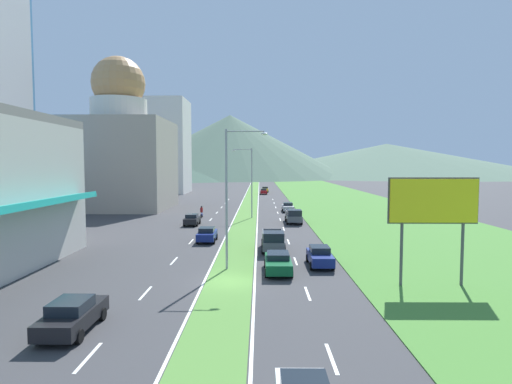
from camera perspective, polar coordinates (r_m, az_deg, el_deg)
ground_plane at (r=29.38m, az=-3.67°, el=-12.19°), size 600.00×600.00×0.00m
grass_median at (r=88.56m, az=-0.83°, el=-1.41°), size 3.20×240.00×0.06m
grass_verge_right at (r=90.45m, az=12.33°, el=-1.39°), size 24.00×240.00×0.06m
lane_dash_left_1 at (r=20.07m, az=-21.96°, el=-20.24°), size 0.16×2.80×0.01m
lane_dash_left_2 at (r=27.83m, az=-14.89°, el=-13.22°), size 0.16×2.80×0.01m
lane_dash_left_3 at (r=36.03m, az=-11.16°, el=-9.23°), size 0.16×2.80×0.01m
lane_dash_left_4 at (r=44.44m, az=-8.87°, el=-6.72°), size 0.16×2.80×0.01m
lane_dash_left_5 at (r=52.95m, az=-7.32°, el=-5.01°), size 0.16×2.80×0.01m
lane_dash_left_6 at (r=61.52m, az=-6.21°, el=-3.76°), size 0.16×2.80×0.01m
lane_dash_left_7 at (r=70.14m, az=-5.37°, el=-2.83°), size 0.16×2.80×0.01m
lane_dash_left_8 at (r=78.78m, az=-4.72°, el=-2.09°), size 0.16×2.80×0.01m
lane_dash_left_9 at (r=87.43m, az=-4.20°, el=-1.51°), size 0.16×2.80×0.01m
lane_dash_left_10 at (r=96.10m, az=-3.77°, el=-1.02°), size 0.16×2.80×0.01m
lane_dash_right_1 at (r=18.98m, az=10.30°, el=-21.49°), size 0.16×2.80×0.01m
lane_dash_right_2 at (r=27.05m, az=7.07°, el=-13.62°), size 0.16×2.80×0.01m
lane_dash_right_3 at (r=35.43m, az=5.45°, el=-9.40°), size 0.16×2.80×0.01m
lane_dash_right_4 at (r=43.95m, az=4.46°, el=-6.80°), size 0.16×2.80×0.01m
lane_dash_right_5 at (r=52.54m, az=3.81°, el=-5.05°), size 0.16×2.80×0.01m
lane_dash_right_6 at (r=61.17m, az=3.34°, el=-3.79°), size 0.16×2.80×0.01m
lane_dash_right_7 at (r=69.83m, az=2.99°, el=-2.84°), size 0.16×2.80×0.01m
lane_dash_right_8 at (r=78.50m, az=2.72°, el=-2.11°), size 0.16×2.80×0.01m
lane_dash_right_9 at (r=87.19m, az=2.50°, el=-1.51°), size 0.16×2.80×0.01m
lane_dash_right_10 at (r=95.88m, az=2.32°, el=-1.03°), size 0.16×2.80×0.01m
edge_line_median_left at (r=88.62m, az=-1.96°, el=-1.43°), size 0.16×240.00×0.01m
edge_line_median_right at (r=88.54m, az=0.30°, el=-1.43°), size 0.16×240.00×0.01m
domed_building at (r=79.83m, az=-18.14°, el=5.41°), size 17.65×17.65×27.36m
midrise_colored at (r=120.96m, az=-12.71°, el=6.09°), size 14.20×14.20×26.17m
hill_far_left at (r=275.37m, az=-15.11°, el=5.04°), size 195.07×195.07×29.19m
hill_far_center at (r=260.90m, az=-3.56°, el=6.27°), size 147.65×147.65×38.59m
hill_far_right at (r=320.23m, az=17.42°, el=4.25°), size 226.88×226.88×23.06m
street_lamp_near at (r=31.68m, az=-3.49°, el=0.22°), size 3.24×0.28×10.73m
street_lamp_mid at (r=62.39m, az=-0.86°, el=1.86°), size 3.09×0.29×10.48m
billboard_roadside at (r=29.72m, az=23.12°, el=-1.63°), size 5.95×0.28×7.24m
car_0 at (r=71.60m, az=4.38°, el=-2.06°), size 1.94×4.52×1.54m
car_2 at (r=56.16m, az=-8.75°, el=-3.73°), size 1.89×4.03×1.51m
car_3 at (r=112.34m, az=1.06°, el=0.07°), size 1.89×4.03×1.50m
car_4 at (r=43.99m, az=-6.73°, el=-5.78°), size 1.93×4.01×1.54m
car_6 at (r=33.93m, az=8.73°, el=-8.66°), size 1.88×4.24×1.56m
car_7 at (r=121.13m, az=1.24°, el=0.36°), size 2.02×4.27×1.58m
car_8 at (r=22.82m, az=-23.84°, el=-15.15°), size 2.04×4.54×1.60m
car_9 at (r=31.65m, az=3.03°, el=-9.58°), size 2.03×4.70×1.47m
pickup_truck_0 at (r=57.46m, az=5.18°, el=-3.31°), size 2.18×5.40×2.00m
pickup_truck_1 at (r=39.10m, az=2.37°, el=-6.67°), size 2.18×5.40×2.00m
motorcycle_rider at (r=63.66m, az=-7.46°, el=-2.85°), size 0.36×2.00×1.80m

